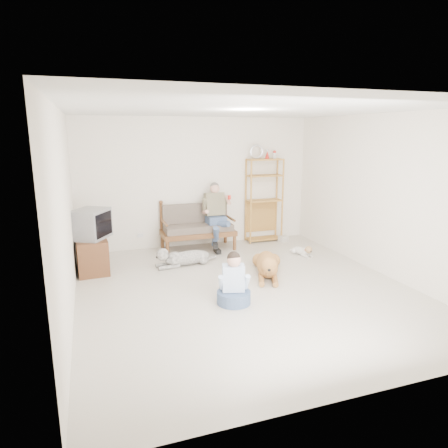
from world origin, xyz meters
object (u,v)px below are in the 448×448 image
object	(u,v)px
loveseat	(197,226)
etagere	(264,199)
tv_stand	(92,254)
golden_retriever	(267,265)

from	to	relation	value
loveseat	etagere	world-z (taller)	etagere
loveseat	tv_stand	bearing A→B (deg)	-159.78
tv_stand	loveseat	bearing A→B (deg)	16.27
etagere	golden_retriever	size ratio (longest dim) A/B	1.48
tv_stand	golden_retriever	distance (m)	3.08
etagere	golden_retriever	bearing A→B (deg)	-112.55
etagere	tv_stand	world-z (taller)	etagere
etagere	tv_stand	distance (m)	3.84
golden_retriever	tv_stand	bearing A→B (deg)	179.30
loveseat	golden_retriever	xyz separation A→B (m)	(0.71, -1.96, -0.30)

